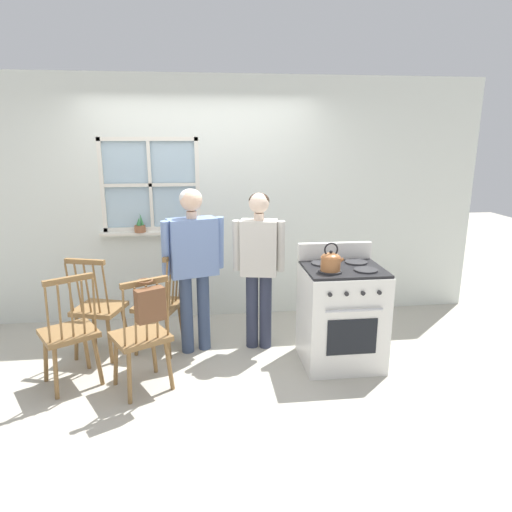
{
  "coord_description": "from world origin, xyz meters",
  "views": [
    {
      "loc": [
        0.0,
        -3.73,
        2.06
      ],
      "look_at": [
        0.48,
        0.27,
        1.0
      ],
      "focal_mm": 32.0,
      "sensor_mm": 36.0,
      "label": 1
    }
  ],
  "objects_px": {
    "chair_near_stove": "(98,310)",
    "person_teen_center": "(258,258)",
    "kettle": "(330,261)",
    "handbag": "(149,304)",
    "chair_center_cluster": "(160,305)",
    "chair_near_wall": "(69,334)",
    "chair_by_window": "(141,338)",
    "potted_plant": "(139,227)",
    "person_elderly_left": "(193,255)",
    "stove": "(341,314)"
  },
  "relations": [
    {
      "from": "person_teen_center",
      "to": "chair_by_window",
      "type": "bearing_deg",
      "value": -135.66
    },
    {
      "from": "chair_near_wall",
      "to": "chair_by_window",
      "type": "bearing_deg",
      "value": 136.42
    },
    {
      "from": "person_teen_center",
      "to": "chair_near_wall",
      "type": "bearing_deg",
      "value": -150.36
    },
    {
      "from": "kettle",
      "to": "handbag",
      "type": "bearing_deg",
      "value": -167.08
    },
    {
      "from": "person_teen_center",
      "to": "chair_center_cluster",
      "type": "bearing_deg",
      "value": -171.63
    },
    {
      "from": "chair_center_cluster",
      "to": "handbag",
      "type": "distance_m",
      "value": 1.0
    },
    {
      "from": "chair_by_window",
      "to": "potted_plant",
      "type": "bearing_deg",
      "value": -112.43
    },
    {
      "from": "chair_center_cluster",
      "to": "chair_near_stove",
      "type": "bearing_deg",
      "value": -66.34
    },
    {
      "from": "chair_near_stove",
      "to": "person_teen_center",
      "type": "bearing_deg",
      "value": -163.2
    },
    {
      "from": "stove",
      "to": "kettle",
      "type": "bearing_deg",
      "value": -140.33
    },
    {
      "from": "chair_near_stove",
      "to": "handbag",
      "type": "bearing_deg",
      "value": 141.11
    },
    {
      "from": "person_elderly_left",
      "to": "handbag",
      "type": "height_order",
      "value": "person_elderly_left"
    },
    {
      "from": "person_teen_center",
      "to": "kettle",
      "type": "bearing_deg",
      "value": -31.97
    },
    {
      "from": "chair_center_cluster",
      "to": "potted_plant",
      "type": "distance_m",
      "value": 1.04
    },
    {
      "from": "chair_center_cluster",
      "to": "stove",
      "type": "height_order",
      "value": "stove"
    },
    {
      "from": "chair_near_wall",
      "to": "potted_plant",
      "type": "relative_size",
      "value": 4.69
    },
    {
      "from": "chair_center_cluster",
      "to": "person_teen_center",
      "type": "distance_m",
      "value": 1.07
    },
    {
      "from": "chair_center_cluster",
      "to": "chair_by_window",
      "type": "bearing_deg",
      "value": 11.59
    },
    {
      "from": "person_teen_center",
      "to": "handbag",
      "type": "bearing_deg",
      "value": -125.2
    },
    {
      "from": "chair_by_window",
      "to": "stove",
      "type": "height_order",
      "value": "stove"
    },
    {
      "from": "chair_center_cluster",
      "to": "chair_near_stove",
      "type": "xyz_separation_m",
      "value": [
        -0.58,
        -0.05,
        0.0
      ]
    },
    {
      "from": "person_elderly_left",
      "to": "stove",
      "type": "distance_m",
      "value": 1.49
    },
    {
      "from": "kettle",
      "to": "handbag",
      "type": "xyz_separation_m",
      "value": [
        -1.5,
        -0.34,
        -0.2
      ]
    },
    {
      "from": "chair_center_cluster",
      "to": "person_elderly_left",
      "type": "relative_size",
      "value": 0.63
    },
    {
      "from": "chair_by_window",
      "to": "kettle",
      "type": "relative_size",
      "value": 4.05
    },
    {
      "from": "handbag",
      "to": "chair_near_wall",
      "type": "bearing_deg",
      "value": 154.23
    },
    {
      "from": "chair_by_window",
      "to": "chair_center_cluster",
      "type": "xyz_separation_m",
      "value": [
        0.09,
        0.73,
        0.0
      ]
    },
    {
      "from": "chair_by_window",
      "to": "kettle",
      "type": "height_order",
      "value": "kettle"
    },
    {
      "from": "person_elderly_left",
      "to": "chair_by_window",
      "type": "bearing_deg",
      "value": -139.93
    },
    {
      "from": "person_elderly_left",
      "to": "stove",
      "type": "relative_size",
      "value": 1.47
    },
    {
      "from": "person_elderly_left",
      "to": "handbag",
      "type": "distance_m",
      "value": 0.94
    },
    {
      "from": "chair_near_stove",
      "to": "person_elderly_left",
      "type": "xyz_separation_m",
      "value": [
        0.91,
        -0.01,
        0.51
      ]
    },
    {
      "from": "kettle",
      "to": "stove",
      "type": "bearing_deg",
      "value": 39.67
    },
    {
      "from": "person_elderly_left",
      "to": "kettle",
      "type": "height_order",
      "value": "person_elderly_left"
    },
    {
      "from": "chair_near_wall",
      "to": "chair_center_cluster",
      "type": "relative_size",
      "value": 1.0
    },
    {
      "from": "chair_center_cluster",
      "to": "stove",
      "type": "xyz_separation_m",
      "value": [
        1.67,
        -0.46,
        0.01
      ]
    },
    {
      "from": "chair_center_cluster",
      "to": "stove",
      "type": "relative_size",
      "value": 0.92
    },
    {
      "from": "chair_near_wall",
      "to": "person_elderly_left",
      "type": "bearing_deg",
      "value": 176.56
    },
    {
      "from": "chair_center_cluster",
      "to": "chair_near_wall",
      "type": "bearing_deg",
      "value": -30.88
    },
    {
      "from": "person_elderly_left",
      "to": "person_teen_center",
      "type": "xyz_separation_m",
      "value": [
        0.63,
        0.0,
        -0.05
      ]
    },
    {
      "from": "stove",
      "to": "potted_plant",
      "type": "bearing_deg",
      "value": 147.17
    },
    {
      "from": "chair_near_stove",
      "to": "kettle",
      "type": "height_order",
      "value": "kettle"
    },
    {
      "from": "person_teen_center",
      "to": "handbag",
      "type": "distance_m",
      "value": 1.29
    },
    {
      "from": "chair_by_window",
      "to": "person_teen_center",
      "type": "bearing_deg",
      "value": -175.96
    },
    {
      "from": "chair_near_stove",
      "to": "stove",
      "type": "xyz_separation_m",
      "value": [
        2.25,
        -0.41,
        0.01
      ]
    },
    {
      "from": "person_teen_center",
      "to": "potted_plant",
      "type": "distance_m",
      "value": 1.49
    },
    {
      "from": "chair_near_wall",
      "to": "chair_near_stove",
      "type": "relative_size",
      "value": 1.0
    },
    {
      "from": "chair_by_window",
      "to": "chair_near_stove",
      "type": "bearing_deg",
      "value": -82.99
    },
    {
      "from": "chair_near_wall",
      "to": "person_teen_center",
      "type": "height_order",
      "value": "person_teen_center"
    },
    {
      "from": "chair_near_stove",
      "to": "potted_plant",
      "type": "bearing_deg",
      "value": -94.25
    }
  ]
}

